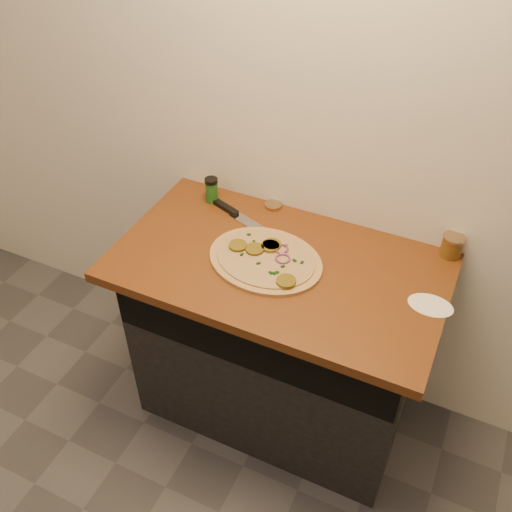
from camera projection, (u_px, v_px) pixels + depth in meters
The scene contains 8 objects.
cabinet at pixel (279, 341), 2.39m from camera, with size 1.10×0.60×0.86m, color black.
countertop at pixel (279, 266), 2.07m from camera, with size 1.20×0.70×0.04m, color brown.
pizza at pixel (265, 259), 2.05m from camera, with size 0.47×0.47×0.03m.
chefs_knife at pixel (239, 216), 2.25m from camera, with size 0.33×0.15×0.02m.
mason_jar_lid at pixel (273, 205), 2.31m from camera, with size 0.07×0.07×0.01m, color tan.
salsa_jar at pixel (452, 246), 2.06m from camera, with size 0.08×0.08×0.09m.
spice_shaker at pixel (212, 190), 2.31m from camera, with size 0.05×0.05×0.11m.
flour_spill at pixel (430, 305), 1.89m from camera, with size 0.15×0.15×0.00m, color white.
Camera 1 is at (0.58, -0.01, 2.26)m, focal length 40.00 mm.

